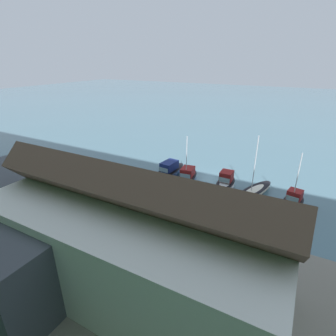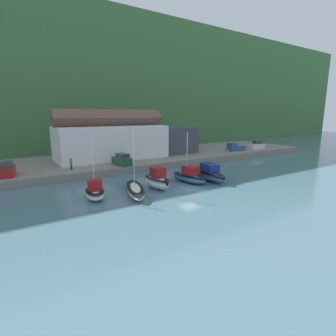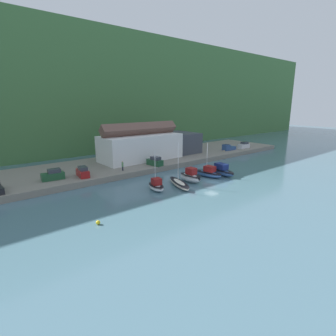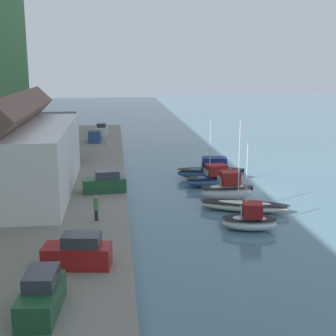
{
  "view_description": "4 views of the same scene",
  "coord_description": "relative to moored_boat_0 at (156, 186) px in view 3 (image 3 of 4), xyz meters",
  "views": [
    {
      "loc": [
        -11.88,
        35.49,
        17.3
      ],
      "look_at": [
        4.93,
        4.2,
        2.44
      ],
      "focal_mm": 28.0,
      "sensor_mm": 36.0,
      "label": 1
    },
    {
      "loc": [
        -21.34,
        -27.47,
        10.14
      ],
      "look_at": [
        1.69,
        8.05,
        1.41
      ],
      "focal_mm": 28.0,
      "sensor_mm": 36.0,
      "label": 2
    },
    {
      "loc": [
        -39.99,
        -34.41,
        15.82
      ],
      "look_at": [
        -4.95,
        8.38,
        2.15
      ],
      "focal_mm": 28.0,
      "sensor_mm": 36.0,
      "label": 3
    },
    {
      "loc": [
        -48.52,
        14.07,
        13.75
      ],
      "look_at": [
        2.26,
        8.4,
        2.26
      ],
      "focal_mm": 50.0,
      "sensor_mm": 36.0,
      "label": 4
    }
  ],
  "objects": [
    {
      "name": "ground_plane",
      "position": [
        12.15,
        -3.09,
        -0.86
      ],
      "size": [
        320.0,
        320.0,
        0.0
      ],
      "primitive_type": "plane",
      "color": "slate"
    },
    {
      "name": "hillside_backdrop",
      "position": [
        12.15,
        75.13,
        18.6
      ],
      "size": [
        240.0,
        69.09,
        38.93
      ],
      "color": "#42703D",
      "rests_on": "ground_plane"
    },
    {
      "name": "quay_promenade",
      "position": [
        12.15,
        20.28,
        -0.24
      ],
      "size": [
        96.65,
        20.29,
        1.24
      ],
      "color": "gray",
      "rests_on": "ground_plane"
    },
    {
      "name": "harbor_clubhouse",
      "position": [
        10.07,
        20.11,
        4.07
      ],
      "size": [
        21.91,
        9.21,
        9.84
      ],
      "color": "white",
      "rests_on": "quay_promenade"
    },
    {
      "name": "yacht_club_building",
      "position": [
        20.97,
        22.28,
        3.34
      ],
      "size": [
        17.66,
        11.76,
        5.92
      ],
      "color": "#3D424C",
      "rests_on": "quay_promenade"
    },
    {
      "name": "moored_boat_0",
      "position": [
        0.0,
        0.0,
        0.0
      ],
      "size": [
        3.12,
        5.0,
        7.38
      ],
      "rotation": [
        0.0,
        0.0,
        -0.2
      ],
      "color": "white",
      "rests_on": "ground_plane"
    },
    {
      "name": "moored_boat_1",
      "position": [
        4.97,
        -0.92,
        -0.32
      ],
      "size": [
        4.75,
        8.73,
        8.59
      ],
      "rotation": [
        0.0,
        0.0,
        -0.33
      ],
      "color": "white",
      "rests_on": "ground_plane"
    },
    {
      "name": "moored_boat_2",
      "position": [
        8.7,
        -0.16,
        0.26
      ],
      "size": [
        2.34,
        5.48,
        3.02
      ],
      "rotation": [
        0.0,
        0.0,
        0.02
      ],
      "color": "silver",
      "rests_on": "ground_plane"
    },
    {
      "name": "moored_boat_3",
      "position": [
        14.47,
        0.02,
        0.05
      ],
      "size": [
        3.28,
        6.83,
        7.5
      ],
      "rotation": [
        0.0,
        0.0,
        0.13
      ],
      "color": "#33568E",
      "rests_on": "ground_plane"
    },
    {
      "name": "moored_boat_4",
      "position": [
        17.88,
        -0.39,
        0.11
      ],
      "size": [
        3.33,
        8.53,
        2.66
      ],
      "rotation": [
        0.0,
        0.0,
        -0.11
      ],
      "color": "#33568E",
      "rests_on": "ground_plane"
    },
    {
      "name": "parked_car_0",
      "position": [
        -8.58,
        13.55,
        1.29
      ],
      "size": [
        2.33,
        4.4,
        2.16
      ],
      "rotation": [
        0.0,
        0.0,
        -0.13
      ],
      "color": "maroon",
      "rests_on": "quay_promenade"
    },
    {
      "name": "parked_car_1",
      "position": [
        8.82,
        12.24,
        1.29
      ],
      "size": [
        2.33,
        4.4,
        2.16
      ],
      "rotation": [
        0.0,
        0.0,
        0.13
      ],
      "color": "#1E4C2D",
      "rests_on": "quay_promenade"
    },
    {
      "name": "parked_car_2",
      "position": [
        46.79,
        13.56,
        1.29
      ],
      "size": [
        4.32,
        2.1,
        2.16
      ],
      "rotation": [
        0.0,
        0.0,
        1.5
      ],
      "color": "silver",
      "rests_on": "quay_promenade"
    },
    {
      "name": "parked_car_3",
      "position": [
        -13.96,
        14.99,
        1.29
      ],
      "size": [
        4.33,
        2.12,
        2.16
      ],
      "rotation": [
        0.0,
        0.0,
        1.49
      ],
      "color": "#1E4C2D",
      "rests_on": "quay_promenade"
    },
    {
      "name": "pickup_truck_1",
      "position": [
        39.63,
        14.44,
        1.2
      ],
      "size": [
        4.79,
        2.12,
        1.9
      ],
      "rotation": [
        0.0,
        0.0,
        1.54
      ],
      "color": "#2D4C84",
      "rests_on": "quay_promenade"
    },
    {
      "name": "person_on_quay",
      "position": [
        0.24,
        12.76,
        1.48
      ],
      "size": [
        0.4,
        0.4,
        2.14
      ],
      "color": "#232838",
      "rests_on": "quay_promenade"
    },
    {
      "name": "dog_on_quay",
      "position": [
        35.53,
        12.75,
        0.83
      ],
      "size": [
        0.88,
        0.35,
        0.68
      ],
      "rotation": [
        0.0,
        0.0,
        1.64
      ],
      "color": "tan",
      "rests_on": "quay_promenade"
    },
    {
      "name": "mooring_buoy_0",
      "position": [
        -14.64,
        -6.53,
        -0.57
      ],
      "size": [
        0.58,
        0.58,
        0.58
      ],
      "color": "yellow",
      "rests_on": "ground_plane"
    }
  ]
}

